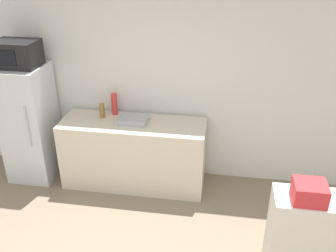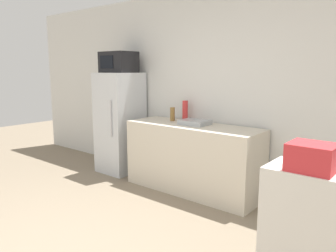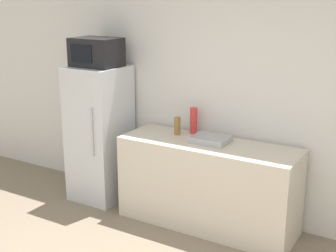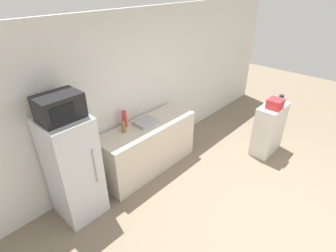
# 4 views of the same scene
# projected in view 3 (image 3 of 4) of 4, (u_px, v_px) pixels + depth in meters

# --- Properties ---
(wall_back) EXTENTS (8.00, 0.06, 2.60)m
(wall_back) POSITION_uv_depth(u_px,v_px,m) (244.00, 95.00, 4.64)
(wall_back) COLOR silver
(wall_back) RESTS_ON ground_plane
(refrigerator) EXTENTS (0.56, 0.62, 1.51)m
(refrigerator) POSITION_uv_depth(u_px,v_px,m) (100.00, 133.00, 5.25)
(refrigerator) COLOR silver
(refrigerator) RESTS_ON ground_plane
(microwave) EXTENTS (0.50, 0.38, 0.31)m
(microwave) POSITION_uv_depth(u_px,v_px,m) (96.00, 52.00, 5.00)
(microwave) COLOR black
(microwave) RESTS_ON refrigerator
(counter) EXTENTS (1.78, 0.60, 0.87)m
(counter) POSITION_uv_depth(u_px,v_px,m) (208.00, 184.00, 4.67)
(counter) COLOR beige
(counter) RESTS_ON ground_plane
(sink_basin) EXTENTS (0.35, 0.28, 0.06)m
(sink_basin) POSITION_uv_depth(u_px,v_px,m) (211.00, 139.00, 4.57)
(sink_basin) COLOR #9EA3A8
(sink_basin) RESTS_ON counter
(bottle_tall) EXTENTS (0.08, 0.08, 0.27)m
(bottle_tall) POSITION_uv_depth(u_px,v_px,m) (194.00, 121.00, 4.83)
(bottle_tall) COLOR red
(bottle_tall) RESTS_ON counter
(bottle_short) EXTENTS (0.07, 0.07, 0.18)m
(bottle_short) POSITION_uv_depth(u_px,v_px,m) (177.00, 126.00, 4.80)
(bottle_short) COLOR olive
(bottle_short) RESTS_ON counter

